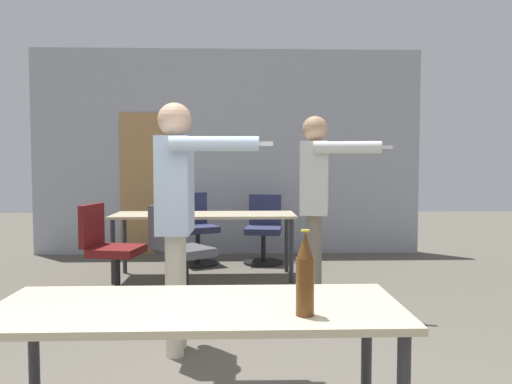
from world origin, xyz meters
name	(u,v)px	position (x,y,z in m)	size (l,w,h in m)	color
back_wall	(226,153)	(-0.03, 5.80, 1.47)	(5.62, 0.12, 2.97)	#A3A8B2
conference_table_near	(197,324)	(0.00, 0.51, 0.66)	(1.66, 0.65, 0.74)	#C6B793
conference_table_far	(204,220)	(-0.23, 4.22, 0.68)	(2.08, 0.67, 0.74)	#C6B793
person_right_polo	(316,191)	(0.89, 3.12, 1.06)	(0.77, 0.75, 1.76)	slate
person_far_watching	(177,201)	(-0.26, 1.95, 1.06)	(0.78, 0.60, 1.74)	beige
office_chair_far_left	(264,232)	(0.49, 5.09, 0.42)	(0.52, 0.58, 0.90)	black
office_chair_side_rolled	(196,231)	(-0.41, 5.04, 0.44)	(0.62, 0.66, 0.93)	black
office_chair_near_pushed	(179,256)	(-0.42, 3.33, 0.42)	(0.69, 0.67, 0.91)	black
office_chair_far_right	(110,254)	(-1.12, 3.45, 0.43)	(0.59, 0.54, 0.92)	black
beer_bottle	(305,275)	(0.42, 0.36, 0.90)	(0.07, 0.07, 0.33)	#563314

